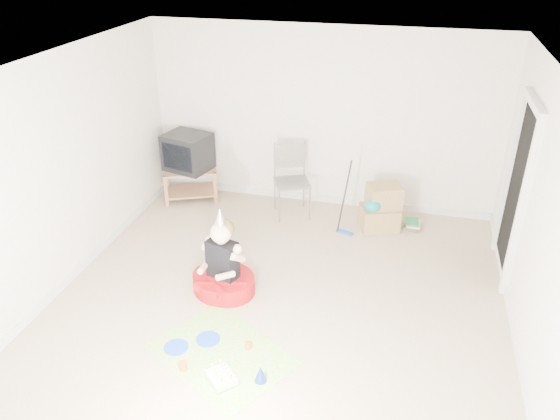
% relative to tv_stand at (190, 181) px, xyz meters
% --- Properties ---
extents(ground, '(5.00, 5.00, 0.00)m').
position_rel_tv_stand_xyz_m(ground, '(1.93, -2.12, -0.29)').
color(ground, tan).
rests_on(ground, ground).
extents(doorway_recess, '(0.02, 0.90, 2.05)m').
position_rel_tv_stand_xyz_m(doorway_recess, '(4.41, -0.92, 0.74)').
color(doorway_recess, black).
rests_on(doorway_recess, ground).
extents(tv_stand, '(0.92, 0.76, 0.49)m').
position_rel_tv_stand_xyz_m(tv_stand, '(0.00, 0.00, 0.00)').
color(tv_stand, '#956443').
rests_on(tv_stand, ground).
extents(crt_tv, '(0.74, 0.66, 0.54)m').
position_rel_tv_stand_xyz_m(crt_tv, '(0.00, -0.00, 0.47)').
color(crt_tv, black).
rests_on(crt_tv, tv_stand).
extents(folding_chair, '(0.61, 0.60, 1.05)m').
position_rel_tv_stand_xyz_m(folding_chair, '(1.62, -0.14, 0.22)').
color(folding_chair, gray).
rests_on(folding_chair, ground).
extents(cardboard_boxes, '(0.61, 0.56, 0.64)m').
position_rel_tv_stand_xyz_m(cardboard_boxes, '(2.89, -0.25, 0.02)').
color(cardboard_boxes, '#A3824F').
rests_on(cardboard_boxes, ground).
extents(floor_mop, '(0.26, 0.32, 0.97)m').
position_rel_tv_stand_xyz_m(floor_mop, '(2.45, -0.51, -0.03)').
color(floor_mop, blue).
rests_on(floor_mop, ground).
extents(book_pile, '(0.26, 0.31, 0.12)m').
position_rel_tv_stand_xyz_m(book_pile, '(3.35, -0.12, -0.23)').
color(book_pile, '#246E43').
rests_on(book_pile, ground).
extents(seated_woman, '(0.93, 0.93, 1.07)m').
position_rel_tv_stand_xyz_m(seated_woman, '(1.28, -2.15, -0.06)').
color(seated_woman, '#A10E12').
rests_on(seated_woman, ground).
extents(party_mat, '(1.63, 1.51, 0.01)m').
position_rel_tv_stand_xyz_m(party_mat, '(1.60, -3.15, -0.29)').
color(party_mat, '#F6338C').
rests_on(party_mat, ground).
extents(birthday_cake, '(0.35, 0.34, 0.14)m').
position_rel_tv_stand_xyz_m(birthday_cake, '(1.72, -3.50, -0.25)').
color(birthday_cake, silver).
rests_on(birthday_cake, party_mat).
extents(blue_plate_near, '(0.34, 0.34, 0.01)m').
position_rel_tv_stand_xyz_m(blue_plate_near, '(1.40, -2.99, -0.28)').
color(blue_plate_near, blue).
rests_on(blue_plate_near, party_mat).
extents(blue_plate_far, '(0.29, 0.29, 0.01)m').
position_rel_tv_stand_xyz_m(blue_plate_far, '(1.13, -3.19, -0.28)').
color(blue_plate_far, blue).
rests_on(blue_plate_far, party_mat).
extents(orange_cup_near, '(0.09, 0.09, 0.07)m').
position_rel_tv_stand_xyz_m(orange_cup_near, '(1.83, -3.02, -0.25)').
color(orange_cup_near, '#D45517').
rests_on(orange_cup_near, party_mat).
extents(orange_cup_far, '(0.11, 0.11, 0.09)m').
position_rel_tv_stand_xyz_m(orange_cup_far, '(1.32, -3.45, -0.24)').
color(orange_cup_far, '#D45517').
rests_on(orange_cup_far, party_mat).
extents(blue_party_hat, '(0.17, 0.17, 0.17)m').
position_rel_tv_stand_xyz_m(blue_party_hat, '(2.07, -3.41, -0.20)').
color(blue_party_hat, '#1A34B7').
rests_on(blue_party_hat, party_mat).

